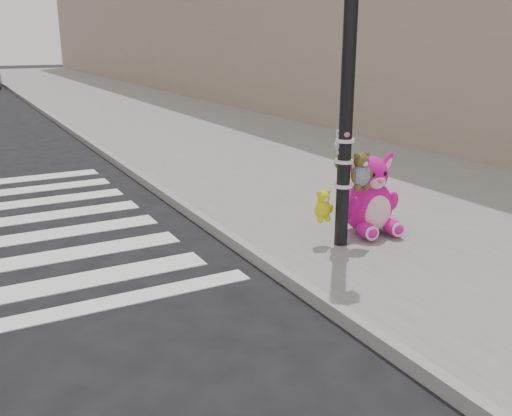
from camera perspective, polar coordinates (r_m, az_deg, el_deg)
ground at (r=4.66m, az=-4.95°, el=-17.31°), size 120.00×120.00×0.00m
sidewalk_near at (r=15.25m, az=-2.74°, el=7.04°), size 7.00×80.00×0.14m
curb_edge at (r=14.13m, az=-15.51°, el=5.70°), size 0.12×80.00×0.15m
signal_pole at (r=6.84m, az=9.10°, el=8.85°), size 0.72×0.50×4.00m
pink_bunny at (r=7.56m, az=11.29°, el=0.81°), size 0.76×0.85×1.08m
red_teddy at (r=8.07m, az=10.51°, el=-0.65°), size 0.15×0.12×0.20m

